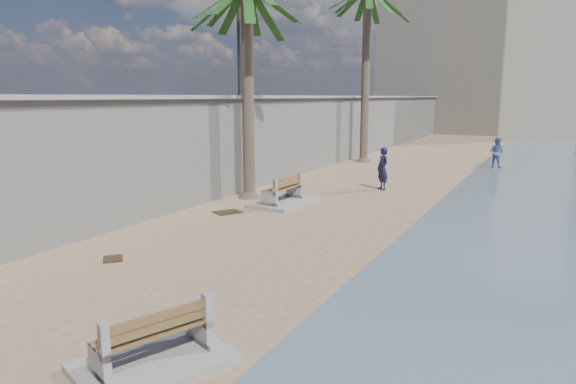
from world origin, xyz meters
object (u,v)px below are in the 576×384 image
(bench_near, at_px, (153,342))
(person_a, at_px, (383,166))
(bench_far, at_px, (282,193))
(person_b, at_px, (497,151))

(bench_near, height_order, person_a, person_a)
(person_a, bearing_deg, bench_far, -71.87)
(bench_near, xyz_separation_m, person_b, (1.96, 23.19, 0.49))
(bench_far, relative_size, person_b, 1.35)
(bench_far, bearing_deg, bench_near, -71.28)
(person_b, bearing_deg, person_a, 90.03)
(person_b, bearing_deg, bench_near, 105.19)
(bench_near, height_order, person_b, person_b)
(person_a, bearing_deg, bench_near, -40.39)
(bench_near, bearing_deg, person_b, 85.18)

